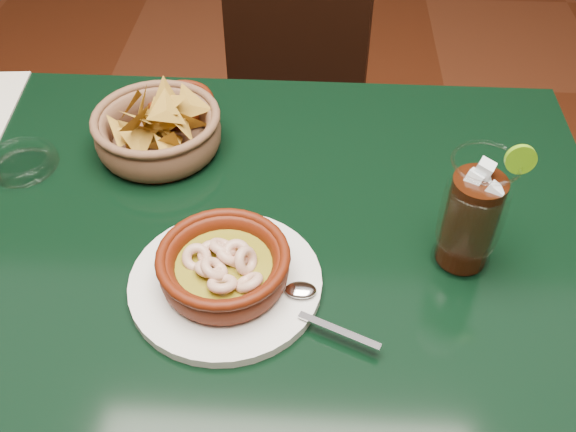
# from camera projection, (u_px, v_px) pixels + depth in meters

# --- Properties ---
(dining_table) EXTENTS (1.20, 0.80, 0.75)m
(dining_table) POSITION_uv_depth(u_px,v_px,m) (197.00, 278.00, 0.98)
(dining_table) COLOR black
(dining_table) RESTS_ON ground
(dining_chair) EXTENTS (0.47, 0.47, 0.83)m
(dining_chair) POSITION_uv_depth(u_px,v_px,m) (282.00, 115.00, 1.61)
(dining_chair) COLOR black
(dining_chair) RESTS_ON ground
(shrimp_plate) EXTENTS (0.32, 0.25, 0.08)m
(shrimp_plate) POSITION_uv_depth(u_px,v_px,m) (225.00, 270.00, 0.82)
(shrimp_plate) COLOR silver
(shrimp_plate) RESTS_ON dining_table
(chip_basket) EXTENTS (0.23, 0.23, 0.14)m
(chip_basket) POSITION_uv_depth(u_px,v_px,m) (158.00, 130.00, 1.02)
(chip_basket) COLOR brown
(chip_basket) RESTS_ON dining_table
(guacamole_ramekin) EXTENTS (0.14, 0.14, 0.05)m
(guacamole_ramekin) POSITION_uv_depth(u_px,v_px,m) (181.00, 105.00, 1.09)
(guacamole_ramekin) COLOR #441205
(guacamole_ramekin) RESTS_ON dining_table
(cola_drink) EXTENTS (0.17, 0.17, 0.20)m
(cola_drink) POSITION_uv_depth(u_px,v_px,m) (472.00, 214.00, 0.81)
(cola_drink) COLOR white
(cola_drink) RESTS_ON dining_table
(glass_ashtray) EXTENTS (0.12, 0.12, 0.03)m
(glass_ashtray) POSITION_uv_depth(u_px,v_px,m) (23.00, 163.00, 1.00)
(glass_ashtray) COLOR white
(glass_ashtray) RESTS_ON dining_table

